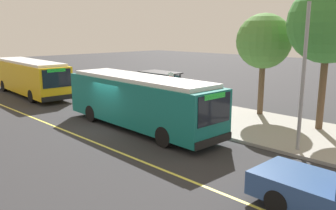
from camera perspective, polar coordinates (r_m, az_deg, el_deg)
ground_plane at (r=20.05m, az=-9.54°, el=-3.58°), size 120.00×120.00×0.00m
sidewalk_curb at (r=23.87m, az=2.29°, el=-0.73°), size 44.00×6.40×0.15m
lane_stripe_center at (r=18.93m, az=-14.99°, el=-4.75°), size 36.00×0.14×0.01m
transit_bus_main at (r=19.15m, az=-4.72°, el=0.78°), size 10.79×2.89×2.95m
transit_bus_second at (r=31.86m, az=-21.88°, el=4.44°), size 11.44×3.21×2.95m
bus_shelter at (r=24.16m, az=-1.34°, el=3.87°), size 2.90×1.60×2.48m
waiting_bench at (r=24.08m, az=-0.57°, el=0.75°), size 1.60×0.48×0.95m
route_sign_post at (r=20.89m, az=0.49°, el=2.71°), size 0.44×0.08×2.80m
pedestrian_commuter at (r=24.69m, az=-4.27°, el=2.14°), size 0.24×0.40×1.69m
street_tree_near_shelter at (r=19.93m, az=24.93°, el=12.08°), size 4.13×4.13×7.67m
street_tree_upstreet at (r=22.48m, az=15.51°, el=10.04°), size 3.40×3.40×6.31m
utility_pole at (r=16.00m, az=21.37°, el=4.09°), size 0.16×0.16×6.40m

